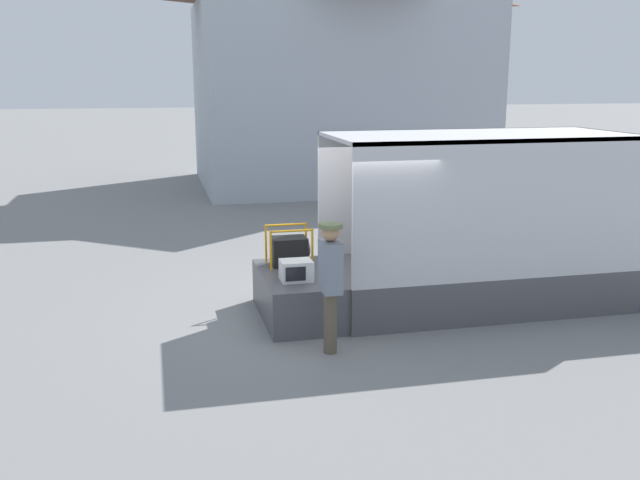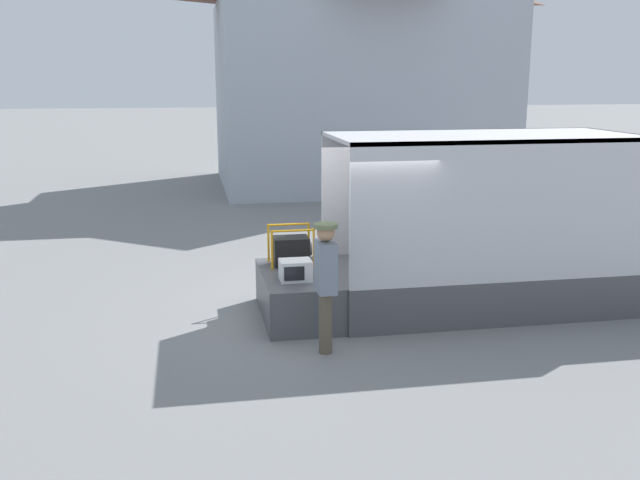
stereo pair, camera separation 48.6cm
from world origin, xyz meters
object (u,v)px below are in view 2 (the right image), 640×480
box_truck (587,241)px  worker_person (326,274)px  microwave (295,270)px  portable_generator (292,250)px

box_truck → worker_person: size_ratio=3.90×
microwave → portable_generator: 0.92m
worker_person → portable_generator: bearing=94.0°
microwave → worker_person: (0.23, -1.16, 0.25)m
microwave → worker_person: worker_person is taller
portable_generator → microwave: bearing=-95.3°
box_truck → portable_generator: size_ratio=9.96×
box_truck → microwave: size_ratio=14.92×
box_truck → worker_person: bearing=-161.8°
portable_generator → worker_person: size_ratio=0.39×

